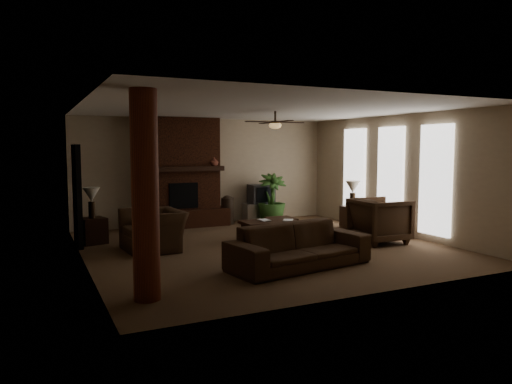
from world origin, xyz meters
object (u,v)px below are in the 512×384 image
sofa (299,239)px  lamp_left (92,197)px  armchair_right (380,218)px  floor_plant (272,210)px  tv_stand (259,212)px  side_table_left (93,231)px  coffee_table (269,223)px  lamp_right (353,189)px  floor_vase (228,208)px  side_table_right (353,217)px  log_column (145,196)px  ottoman (281,226)px  armchair_left (153,223)px

sofa → lamp_left: (-2.94, 3.62, 0.51)m
armchair_right → floor_plant: armchair_right is taller
tv_stand → lamp_left: 4.80m
side_table_left → armchair_right: bearing=-24.5°
coffee_table → lamp_left: lamp_left is taller
coffee_table → floor_plant: floor_plant is taller
armchair_right → lamp_right: 1.93m
armchair_right → floor_vase: bearing=30.3°
armchair_right → side_table_right: 1.91m
tv_stand → floor_plant: 0.53m
floor_vase → side_table_right: (2.62, -1.96, -0.16)m
log_column → armchair_right: size_ratio=2.64×
sofa → side_table_left: (-2.94, 3.63, -0.21)m
floor_vase → lamp_left: 3.83m
coffee_table → tv_stand: 2.72m
log_column → side_table_left: (-0.20, 4.27, -1.12)m
tv_stand → lamp_right: 2.72m
tv_stand → lamp_left: lamp_left is taller
sofa → ottoman: size_ratio=4.17×
sofa → lamp_left: size_ratio=3.85×
log_column → lamp_left: 4.29m
tv_stand → floor_vase: 1.00m
sofa → tv_stand: bearing=62.5°
coffee_table → tv_stand: tv_stand is taller
tv_stand → side_table_left: (-4.56, -1.28, 0.03)m
sofa → armchair_left: 3.10m
floor_vase → lamp_left: bearing=-161.3°
log_column → floor_plant: log_column is taller
side_table_right → lamp_right: lamp_right is taller
log_column → ottoman: log_column is taller
floor_plant → tv_stand: bearing=104.0°
sofa → side_table_right: bearing=32.2°
coffee_table → floor_plant: bearing=60.9°
armchair_left → coffee_table: armchair_left is taller
log_column → side_table_left: 4.42m
floor_vase → floor_plant: bearing=-21.3°
floor_vase → side_table_right: floor_vase is taller
coffee_table → side_table_right: size_ratio=2.18×
armchair_right → coffee_table: 2.40m
armchair_left → armchair_right: (4.57, -1.34, -0.01)m
sofa → armchair_right: 2.86m
floor_vase → side_table_right: 3.28m
ottoman → side_table_right: side_table_right is taller
armchair_left → floor_plant: armchair_left is taller
side_table_right → lamp_right: size_ratio=0.85×
tv_stand → lamp_left: size_ratio=1.31×
side_table_left → lamp_left: (0.00, -0.00, 0.73)m
tv_stand → side_table_right: bearing=-44.4°
ottoman → lamp_right: 2.22m
armchair_right → ottoman: bearing=42.5°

